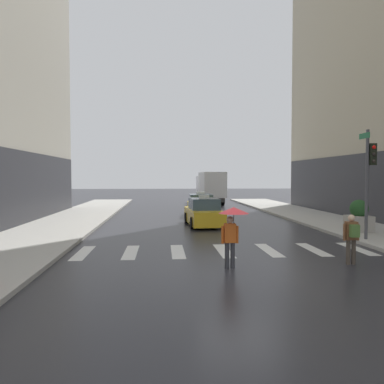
{
  "coord_description": "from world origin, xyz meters",
  "views": [
    {
      "loc": [
        -2.4,
        -11.69,
        2.9
      ],
      "look_at": [
        -0.85,
        8.0,
        2.1
      ],
      "focal_mm": 35.8,
      "sensor_mm": 36.0,
      "label": 1
    }
  ],
  "objects": [
    {
      "name": "crosswalk_markings",
      "position": [
        -0.0,
        3.0,
        0.0
      ],
      "size": [
        11.3,
        2.8,
        0.01
      ],
      "color": "silver",
      "rests_on": "ground"
    },
    {
      "name": "taxi_second",
      "position": [
        0.42,
        16.04,
        0.72
      ],
      "size": [
        2.01,
        4.58,
        1.8
      ],
      "color": "yellow",
      "rests_on": "ground"
    },
    {
      "name": "pedestrian_with_umbrella",
      "position": [
        -0.19,
        0.17,
        1.52
      ],
      "size": [
        0.96,
        0.96,
        1.94
      ],
      "color": "#333338",
      "rests_on": "ground"
    },
    {
      "name": "planter_near_corner",
      "position": [
        7.41,
        6.62,
        0.87
      ],
      "size": [
        1.1,
        1.1,
        1.6
      ],
      "color": "#A8A399",
      "rests_on": "curb_right"
    },
    {
      "name": "ground_plane",
      "position": [
        0.0,
        0.0,
        0.0
      ],
      "size": [
        160.0,
        160.0,
        0.0
      ],
      "primitive_type": "plane",
      "color": "#26262B"
    },
    {
      "name": "pedestrian_with_backpack",
      "position": [
        3.81,
        0.35,
        0.97
      ],
      "size": [
        0.55,
        0.43,
        1.65
      ],
      "color": "#473D33",
      "rests_on": "ground"
    },
    {
      "name": "box_truck",
      "position": [
        2.66,
        27.84,
        1.85
      ],
      "size": [
        2.4,
        7.58,
        3.35
      ],
      "color": "#2D2D2D",
      "rests_on": "ground"
    },
    {
      "name": "traffic_light_pole",
      "position": [
        6.67,
        4.42,
        3.26
      ],
      "size": [
        0.44,
        0.84,
        4.8
      ],
      "color": "#47474C",
      "rests_on": "curb_right"
    },
    {
      "name": "taxi_lead",
      "position": [
        0.06,
        10.74,
        0.72
      ],
      "size": [
        2.12,
        4.63,
        1.8
      ],
      "color": "gold",
      "rests_on": "ground"
    }
  ]
}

